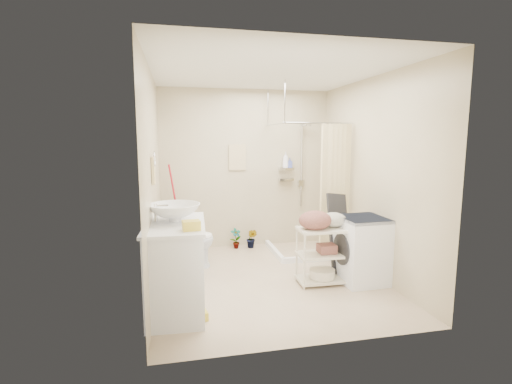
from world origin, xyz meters
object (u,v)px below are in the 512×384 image
at_px(vanity, 176,267).
at_px(laundry_rack, 323,250).
at_px(toilet, 185,240).
at_px(washing_machine, 363,249).

height_order(vanity, laundry_rack, vanity).
distance_m(vanity, toilet, 1.32).
height_order(toilet, washing_machine, washing_machine).
xyz_separation_m(toilet, washing_machine, (2.18, -0.98, 0.02)).
distance_m(toilet, washing_machine, 2.39).
bearing_deg(vanity, washing_machine, 10.84).
height_order(vanity, washing_machine, vanity).
bearing_deg(washing_machine, laundry_rack, 173.24).
xyz_separation_m(vanity, laundry_rack, (1.78, 0.37, -0.05)).
bearing_deg(toilet, laundry_rack, -124.81).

